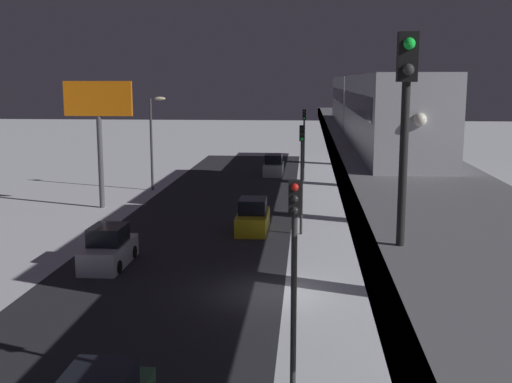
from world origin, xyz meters
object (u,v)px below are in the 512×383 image
Objects in this scene: rail_signal at (406,102)px; sedan_silver at (274,167)px; traffic_light_far at (304,134)px; commercial_billboard at (98,111)px; subway_train at (368,103)px; sedan_yellow at (253,218)px; traffic_light_near at (294,264)px; traffic_light_mid at (302,164)px; sedan_white at (109,250)px.

sedan_silver is (5.01, -48.53, -7.72)m from rail_signal.
traffic_light_far is 0.72× the size of commercial_billboard.
subway_train is 9.89m from sedan_yellow.
rail_signal is 0.94× the size of sedan_yellow.
sedan_silver is 1.01× the size of sedan_yellow.
traffic_light_near is (-2.90, 44.47, 3.40)m from sedan_silver.
sedan_silver is 0.67× the size of traffic_light_mid.
subway_train reaches higher than sedan_white.
commercial_billboard is at bearing 43.72° from traffic_light_far.
commercial_billboard is at bearing -62.63° from rail_signal.
traffic_light_near is 20.52m from traffic_light_mid.
subway_train is 4.14× the size of commercial_billboard.
sedan_yellow is at bearing 81.69° from traffic_light_far.
rail_signal is 0.62× the size of traffic_light_near.
subway_train reaches higher than traffic_light_near.
traffic_light_near is 1.00× the size of traffic_light_far.
traffic_light_near and traffic_light_far have the same top height.
rail_signal is 22.23m from sedan_white.
traffic_light_mid is 16.03m from commercial_billboard.
traffic_light_far is at bearing -87.33° from rail_signal.
traffic_light_mid is at bearing 90.00° from traffic_light_far.
sedan_white is (11.41, -17.44, -7.73)m from rail_signal.
sedan_white is 31.74m from sedan_silver.
commercial_billboard is at bearing -70.76° from sedan_white.
rail_signal is (1.85, 27.51, 0.95)m from subway_train.
sedan_silver is at bearing 90.00° from sedan_yellow.
traffic_light_far is (3.95, -17.60, -3.37)m from subway_train.
subway_train is 8.71× the size of sedan_yellow.
traffic_light_mid is at bearing -90.00° from traffic_light_near.
subway_train is 23.12m from sedan_silver.
traffic_light_far is (0.00, -20.52, 0.00)m from traffic_light_mid.
sedan_yellow is (6.85, 2.25, -6.77)m from subway_train.
rail_signal reaches higher than commercial_billboard.
sedan_silver is at bearing -71.94° from subway_train.
traffic_light_far is at bearing -136.28° from commercial_billboard.
subway_train reaches higher than traffic_light_mid.
commercial_billboard is (16.32, -31.52, -1.69)m from rail_signal.
traffic_light_near reaches higher than sedan_yellow.
rail_signal is 0.93× the size of sedan_silver.
traffic_light_near is (3.95, 23.45, -3.37)m from subway_train.
subway_train is at bearing -143.51° from traffic_light_mid.
traffic_light_mid is at bearing 153.99° from commercial_billboard.
traffic_light_near is at bearing 90.00° from traffic_light_mid.
subway_train is 8.56× the size of sedan_white.
traffic_light_near is at bearing 124.80° from sedan_white.
sedan_yellow is at bearing -82.21° from traffic_light_near.
traffic_light_far is at bearing -90.00° from traffic_light_mid.
traffic_light_far is (-2.90, -19.85, 3.40)m from sedan_yellow.
sedan_silver is (-6.40, -31.09, 0.01)m from sedan_white.
subway_train is 9.22× the size of rail_signal.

